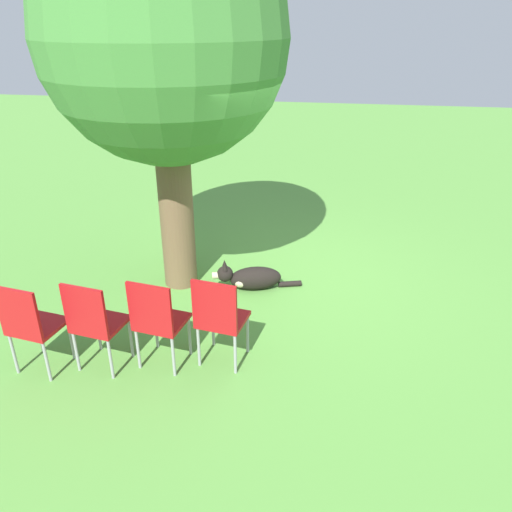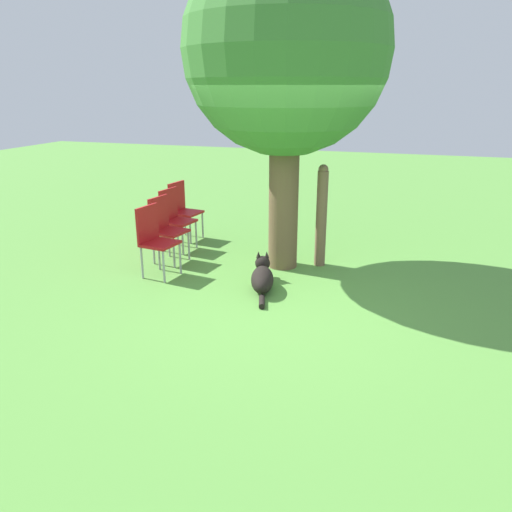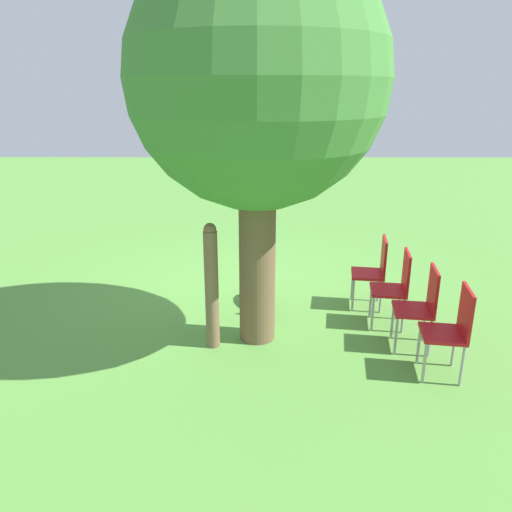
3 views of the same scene
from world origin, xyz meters
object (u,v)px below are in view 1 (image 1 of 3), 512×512
Objects in this scene: oak_tree at (164,41)px; red_chair_2 at (94,320)px; dog at (250,278)px; fence_post at (175,214)px; red_chair_1 at (157,318)px; red_chair_3 at (30,323)px; red_chair_0 at (219,316)px.

oak_tree is 2.98m from red_chair_2.
dog is at bearing -24.06° from red_chair_2.
dog is 0.76× the size of fence_post.
red_chair_1 is 1.17m from red_chair_3.
fence_post reaches higher than red_chair_2.
red_chair_0 is 1.00× the size of red_chair_3.
oak_tree is 2.89m from dog.
red_chair_2 is at bearing 112.05° from red_chair_0.
fence_post is 1.51× the size of red_chair_2.
dog is 1.38m from fence_post.
dog is 1.59m from red_chair_0.
oak_tree is 2.91m from red_chair_1.
red_chair_2 is at bearing -67.95° from red_chair_3.
fence_post reaches higher than red_chair_3.
dog is 2.19m from red_chair_2.
red_chair_1 reaches higher than dog.
oak_tree reaches higher than red_chair_1.
red_chair_1 is at bearing -166.45° from fence_post.
oak_tree is at bearing 1.08° from red_chair_2.
red_chair_3 is at bearing 166.22° from fence_post.
red_chair_2 is (-1.84, 0.24, -2.34)m from oak_tree.
red_chair_0 is 1.00× the size of red_chair_2.
dog is 2.64m from red_chair_3.
red_chair_2 is at bearing 112.05° from red_chair_1.
dog is 1.14× the size of red_chair_3.
red_chair_3 is at bearing 157.57° from oak_tree.
fence_post is 2.28m from red_chair_1.
fence_post is at bearing 22.04° from oak_tree.
red_chair_3 is (-0.41, 1.71, 0.00)m from red_chair_0.
oak_tree reaches higher than dog.
dog is at bearing 7.82° from red_chair_0.
fence_post is 2.35m from red_chair_0.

